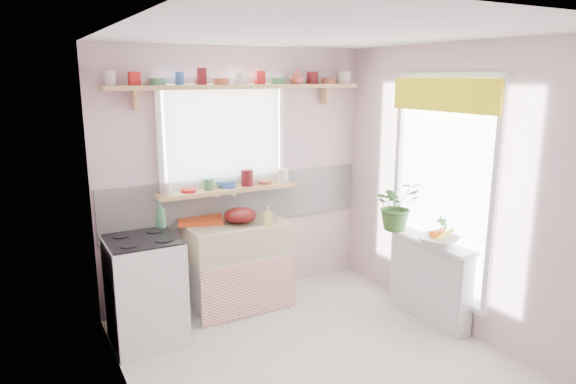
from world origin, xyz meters
TOP-DOWN VIEW (x-y plane):
  - room at (0.66, 0.86)m, footprint 3.20×3.20m
  - sink_unit at (-0.15, 1.29)m, footprint 0.95×0.65m
  - cooker at (-1.10, 1.05)m, footprint 0.58×0.58m
  - radiator_ledge at (1.30, 0.20)m, footprint 0.22×0.95m
  - windowsill at (-0.15, 1.48)m, footprint 1.40×0.22m
  - pine_shelf at (0.00, 1.47)m, footprint 2.52×0.24m
  - shelf_crockery at (-0.02, 1.47)m, footprint 2.47×0.11m
  - sill_crockery at (-0.17, 1.48)m, footprint 1.35×0.11m
  - dish_tray at (-0.44, 1.50)m, footprint 0.49×0.43m
  - colander at (-0.11, 1.30)m, footprint 0.36×0.36m
  - jade_plant at (1.21, 0.60)m, footprint 0.47×0.42m
  - fruit_bowl at (1.21, 0.03)m, footprint 0.44×0.44m
  - herb_pot at (1.33, 0.12)m, footprint 0.12×0.09m
  - soap_bottle_sink at (0.09, 1.10)m, footprint 0.10×0.10m
  - sill_cup at (0.12, 1.54)m, footprint 0.14×0.14m
  - sill_bowl at (-0.16, 1.54)m, footprint 0.24×0.24m
  - shelf_vase at (0.57, 1.41)m, footprint 0.14×0.14m
  - cooker_bottle at (-0.88, 1.27)m, footprint 0.12×0.12m
  - fruit at (1.22, 0.04)m, footprint 0.20×0.14m

SIDE VIEW (x-z plane):
  - radiator_ledge at x=1.30m, z-range 0.01..0.78m
  - sink_unit at x=-0.15m, z-range -0.13..0.99m
  - cooker at x=-1.10m, z-range 0.00..0.92m
  - fruit_bowl at x=1.21m, z-range 0.78..0.86m
  - dish_tray at x=-0.44m, z-range 0.85..0.89m
  - fruit at x=1.22m, z-range 0.83..0.93m
  - herb_pot at x=1.33m, z-range 0.77..1.00m
  - colander at x=-0.11m, z-range 0.85..0.99m
  - soap_bottle_sink at x=0.09m, z-range 0.85..1.02m
  - jade_plant at x=1.21m, z-range 0.78..1.25m
  - cooker_bottle at x=-0.88m, z-range 0.92..1.16m
  - windowsill at x=-0.15m, z-range 1.12..1.16m
  - sill_bowl at x=-0.16m, z-range 1.16..1.22m
  - sill_cup at x=0.12m, z-range 1.16..1.25m
  - sill_crockery at x=-0.17m, z-range 1.16..1.28m
  - room at x=0.66m, z-range -0.23..2.97m
  - pine_shelf at x=0.00m, z-range 2.10..2.14m
  - shelf_crockery at x=-0.02m, z-range 2.13..2.25m
  - shelf_vase at x=0.57m, z-range 2.14..2.29m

